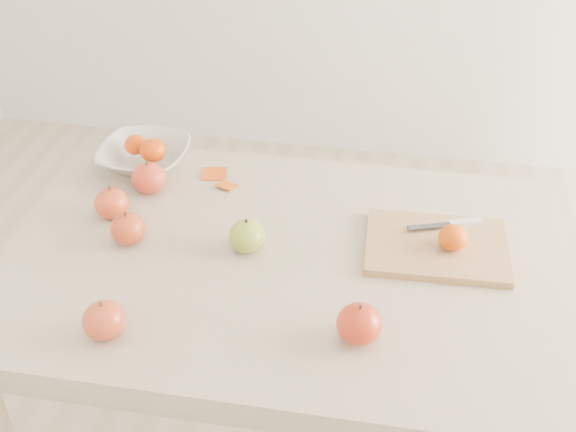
# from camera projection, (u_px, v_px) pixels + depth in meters

# --- Properties ---
(table) EXTENTS (1.20, 0.80, 0.75)m
(table) POSITION_uv_depth(u_px,v_px,m) (284.00, 291.00, 1.58)
(table) COLOR #C6B096
(table) RESTS_ON ground
(cutting_board) EXTENTS (0.31, 0.23, 0.02)m
(cutting_board) POSITION_uv_depth(u_px,v_px,m) (436.00, 247.00, 1.54)
(cutting_board) COLOR tan
(cutting_board) RESTS_ON table
(board_tangerine) EXTENTS (0.06, 0.06, 0.05)m
(board_tangerine) POSITION_uv_depth(u_px,v_px,m) (453.00, 237.00, 1.50)
(board_tangerine) COLOR #D05507
(board_tangerine) RESTS_ON cutting_board
(fruit_bowl) EXTENTS (0.22, 0.22, 0.05)m
(fruit_bowl) POSITION_uv_depth(u_px,v_px,m) (145.00, 156.00, 1.81)
(fruit_bowl) COLOR silver
(fruit_bowl) RESTS_ON table
(bowl_tangerine_near) EXTENTS (0.06, 0.06, 0.05)m
(bowl_tangerine_near) POSITION_uv_depth(u_px,v_px,m) (135.00, 145.00, 1.81)
(bowl_tangerine_near) COLOR #D73E07
(bowl_tangerine_near) RESTS_ON fruit_bowl
(bowl_tangerine_far) EXTENTS (0.07, 0.07, 0.06)m
(bowl_tangerine_far) POSITION_uv_depth(u_px,v_px,m) (153.00, 150.00, 1.78)
(bowl_tangerine_far) COLOR red
(bowl_tangerine_far) RESTS_ON fruit_bowl
(orange_peel_a) EXTENTS (0.07, 0.06, 0.01)m
(orange_peel_a) POSITION_uv_depth(u_px,v_px,m) (214.00, 175.00, 1.78)
(orange_peel_a) COLOR #CA4A0E
(orange_peel_a) RESTS_ON table
(orange_peel_b) EXTENTS (0.06, 0.05, 0.01)m
(orange_peel_b) POSITION_uv_depth(u_px,v_px,m) (227.00, 186.00, 1.74)
(orange_peel_b) COLOR #CF550E
(orange_peel_b) RESTS_ON table
(paring_knife) EXTENTS (0.17, 0.07, 0.01)m
(paring_knife) POSITION_uv_depth(u_px,v_px,m) (459.00, 224.00, 1.58)
(paring_knife) COLOR silver
(paring_knife) RESTS_ON cutting_board
(apple_green) EXTENTS (0.08, 0.08, 0.07)m
(apple_green) POSITION_uv_depth(u_px,v_px,m) (247.00, 236.00, 1.52)
(apple_green) COLOR olive
(apple_green) RESTS_ON table
(apple_red_b) EXTENTS (0.08, 0.08, 0.07)m
(apple_red_b) POSITION_uv_depth(u_px,v_px,m) (112.00, 203.00, 1.62)
(apple_red_b) COLOR maroon
(apple_red_b) RESTS_ON table
(apple_red_c) EXTENTS (0.08, 0.08, 0.07)m
(apple_red_c) POSITION_uv_depth(u_px,v_px,m) (104.00, 320.00, 1.32)
(apple_red_c) COLOR #A42612
(apple_red_c) RESTS_ON table
(apple_red_e) EXTENTS (0.08, 0.08, 0.08)m
(apple_red_e) POSITION_uv_depth(u_px,v_px,m) (359.00, 324.00, 1.31)
(apple_red_e) COLOR maroon
(apple_red_e) RESTS_ON table
(apple_red_d) EXTENTS (0.08, 0.08, 0.07)m
(apple_red_d) POSITION_uv_depth(u_px,v_px,m) (128.00, 229.00, 1.55)
(apple_red_d) COLOR maroon
(apple_red_d) RESTS_ON table
(apple_red_a) EXTENTS (0.08, 0.08, 0.07)m
(apple_red_a) POSITION_uv_depth(u_px,v_px,m) (149.00, 178.00, 1.71)
(apple_red_a) COLOR maroon
(apple_red_a) RESTS_ON table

